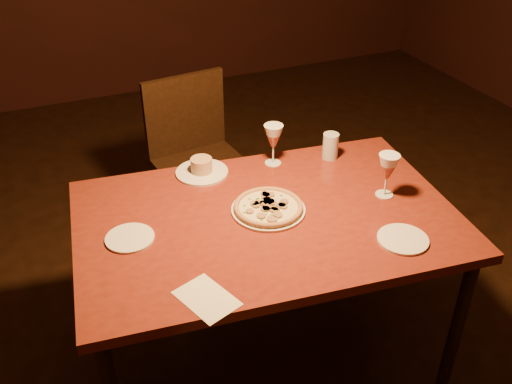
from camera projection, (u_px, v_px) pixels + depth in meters
name	position (u px, v px, depth m)	size (l,w,h in m)	color
floor	(304.00, 369.00, 2.62)	(7.00, 7.00, 0.00)	black
dining_table	(267.00, 230.00, 2.30)	(1.59, 1.12, 0.80)	maroon
chair_far	(198.00, 156.00, 3.17)	(0.52, 0.52, 0.97)	black
pizza_plate	(268.00, 207.00, 2.27)	(0.30, 0.30, 0.03)	white
ramekin_saucer	(202.00, 169.00, 2.52)	(0.23, 0.23, 0.07)	white
wine_glass_far	(273.00, 145.00, 2.55)	(0.09, 0.09, 0.19)	#A75445
wine_glass_right	(387.00, 175.00, 2.33)	(0.09, 0.09, 0.19)	#A75445
water_tumbler	(330.00, 146.00, 2.62)	(0.07, 0.07, 0.12)	silver
side_plate_left	(130.00, 238.00, 2.13)	(0.18, 0.18, 0.01)	white
side_plate_near	(403.00, 239.00, 2.12)	(0.19, 0.19, 0.01)	white
menu_card	(207.00, 298.00, 1.86)	(0.14, 0.21, 0.00)	white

